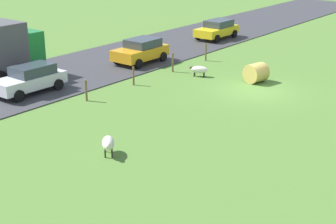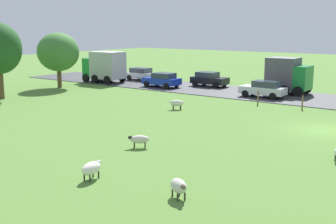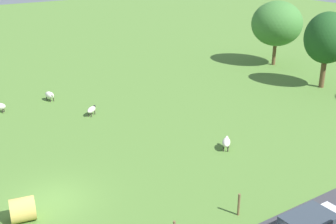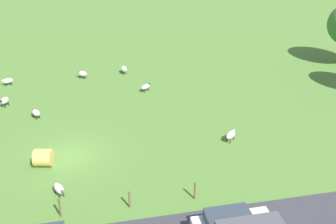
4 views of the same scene
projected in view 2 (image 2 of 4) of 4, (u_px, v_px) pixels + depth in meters
ground_plane at (322, 130)px, 27.47m from camera, size 160.00×160.00×0.00m
sheep_3 at (139, 139)px, 23.42m from camera, size 1.01×1.12×0.70m
sheep_4 at (177, 103)px, 34.32m from camera, size 1.12×1.12×0.77m
sheep_5 at (91, 168)px, 18.53m from camera, size 1.26×0.70×0.79m
sheep_7 at (179, 186)px, 16.47m from camera, size 0.97×1.09×0.78m
tree_0 at (58, 52)px, 46.16m from camera, size 4.45×4.45×5.91m
fence_post_2 at (302, 102)px, 34.36m from camera, size 0.12×0.12×1.13m
fence_post_3 at (258, 98)px, 36.54m from camera, size 0.12×0.12×1.19m
truck_0 at (105, 66)px, 50.65m from camera, size 2.85×4.80×3.60m
truck_1 at (288, 75)px, 41.92m from camera, size 2.75×4.04×3.49m
car_1 at (264, 89)px, 39.84m from camera, size 1.94×4.17×1.55m
car_3 at (162, 80)px, 46.63m from camera, size 2.11×4.10×1.56m
car_4 at (142, 74)px, 52.54m from camera, size 2.03×4.33×1.52m
car_5 at (209, 79)px, 47.26m from camera, size 2.15×3.97×1.57m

